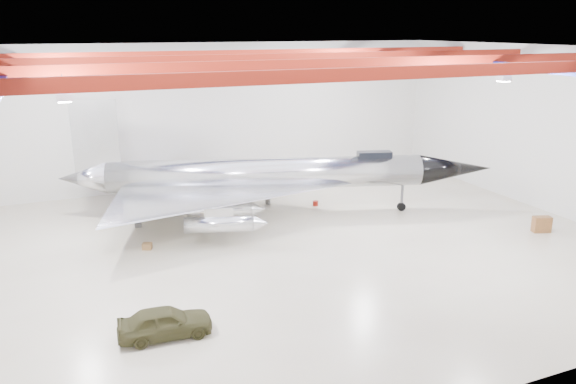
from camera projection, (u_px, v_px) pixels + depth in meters
name	position (u px, v px, depth m)	size (l,w,h in m)	color
floor	(269.00, 251.00, 31.58)	(40.00, 40.00, 0.00)	#BDAF96
wall_back	(199.00, 116.00, 43.28)	(40.00, 40.00, 0.00)	silver
wall_right	(547.00, 130.00, 37.51)	(30.00, 30.00, 0.00)	silver
ceiling	(267.00, 49.00, 28.48)	(40.00, 40.00, 0.00)	#0A0F38
ceiling_structure	(268.00, 63.00, 28.67)	(39.50, 29.50, 1.08)	maroon
jet_aircraft	(266.00, 178.00, 36.85)	(27.92, 20.45, 7.81)	silver
jeep	(165.00, 322.00, 22.62)	(1.52, 3.77, 1.29)	#3A381D
desk	(542.00, 224.00, 34.33)	(1.07, 0.54, 0.98)	brown
crate_ply	(147.00, 246.00, 31.72)	(0.52, 0.41, 0.36)	olive
parts_bin	(235.00, 206.00, 38.68)	(0.63, 0.50, 0.44)	olive
crate_small	(138.00, 225.00, 35.29)	(0.42, 0.34, 0.29)	#59595B
tool_chest	(316.00, 203.00, 39.49)	(0.38, 0.38, 0.34)	maroon
oil_barrel	(219.00, 216.00, 36.86)	(0.48, 0.39, 0.34)	olive
spares_box	(268.00, 201.00, 39.93)	(0.37, 0.37, 0.34)	#59595B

